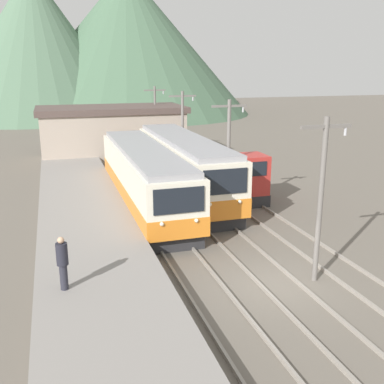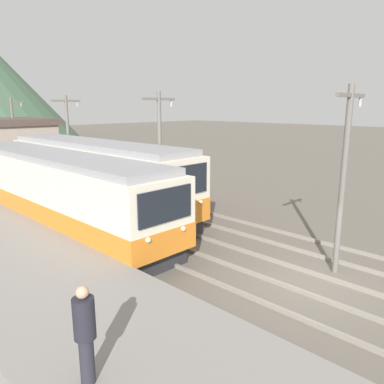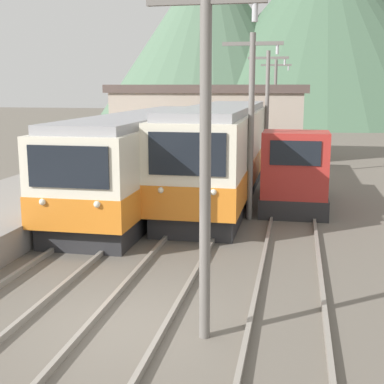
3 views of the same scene
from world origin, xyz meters
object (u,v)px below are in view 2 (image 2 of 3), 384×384
Objects in this scene: commuter_train_center at (95,179)px; shunting_locomotive at (152,184)px; catenary_mast_near at (344,174)px; catenary_mast_distant at (14,133)px; catenary_mast_far at (69,140)px; catenary_mast_mid at (160,151)px; commuter_train_left at (58,194)px; person_on_platform at (85,331)px.

commuter_train_center is 2.45× the size of shunting_locomotive.
catenary_mast_distant is at bearing 90.00° from catenary_mast_near.
catenary_mast_distant reaches higher than shunting_locomotive.
commuter_train_center is at bearing -105.56° from catenary_mast_far.
catenary_mast_mid is 18.14m from catenary_mast_distant.
commuter_train_center is at bearing 96.76° from catenary_mast_near.
commuter_train_left is at bearing -177.88° from shunting_locomotive.
catenary_mast_near reaches higher than shunting_locomotive.
commuter_train_center is at bearing -95.94° from catenary_mast_distant.
catenary_mast_near is 1.00× the size of catenary_mast_distant.
shunting_locomotive reaches higher than person_on_platform.
commuter_train_center is 2.27× the size of catenary_mast_distant.
commuter_train_center is 7.71× the size of person_on_platform.
catenary_mast_distant is at bearing 74.80° from commuter_train_left.
commuter_train_center is 12.92m from catenary_mast_near.
catenary_mast_near is 9.07m from catenary_mast_mid.
catenary_mast_near and catenary_mast_distant have the same top height.
catenary_mast_mid reaches higher than commuter_train_left.
commuter_train_center is (2.80, 1.37, 0.11)m from commuter_train_left.
person_on_platform is at bearing -109.03° from catenary_mast_distant.
commuter_train_left is at bearing -122.41° from catenary_mast_far.
catenary_mast_mid is (-1.49, -2.50, 2.24)m from shunting_locomotive.
catenary_mast_mid is at bearing -27.91° from commuter_train_left.
shunting_locomotive is 3.15× the size of person_on_platform.
catenary_mast_mid is 1.00× the size of catenary_mast_distant.
shunting_locomotive is at bearing 82.65° from catenary_mast_near.
commuter_train_left is 1.06× the size of commuter_train_center.
commuter_train_center is 2.27× the size of catenary_mast_mid.
catenary_mast_mid is (4.31, -2.28, 1.80)m from commuter_train_left.
person_on_platform is (-4.91, -10.87, 0.19)m from commuter_train_left.
person_on_platform is (-9.22, 0.49, -1.61)m from catenary_mast_near.
catenary_mast_far is 19.98m from person_on_platform.
shunting_locomotive is (5.80, 0.21, -0.43)m from commuter_train_left.
catenary_mast_distant reaches higher than commuter_train_center.
catenary_mast_mid is at bearing -90.00° from catenary_mast_far.
commuter_train_left is 3.12m from commuter_train_center.
catenary_mast_distant is at bearing 84.06° from commuter_train_center.
catenary_mast_far is (4.31, 6.79, 1.80)m from commuter_train_left.
catenary_mast_near is (1.51, -12.72, 1.69)m from commuter_train_center.
catenary_mast_distant is (1.51, 14.49, 1.69)m from commuter_train_center.
commuter_train_left reaches higher than person_on_platform.
person_on_platform is (-10.71, -11.08, 0.62)m from shunting_locomotive.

